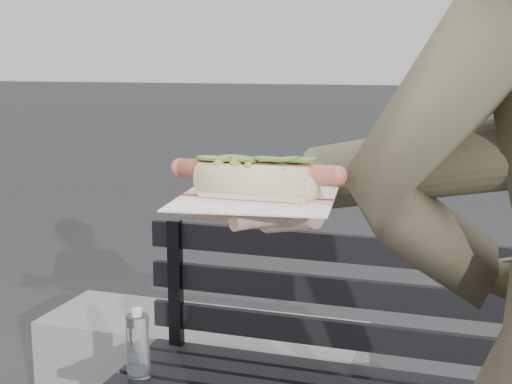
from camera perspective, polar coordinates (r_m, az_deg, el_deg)
park_bench at (r=2.01m, az=9.83°, el=-14.26°), size 1.50×0.44×0.88m
concrete_block at (r=2.78m, az=-4.38°, el=-14.20°), size 1.20×0.40×0.40m
held_hotdog at (r=0.89m, az=13.97°, el=2.08°), size 0.64×0.31×0.20m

